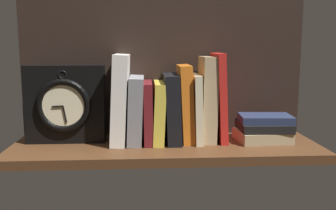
% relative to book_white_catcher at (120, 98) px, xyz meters
% --- Properties ---
extents(ground_plane, '(0.86, 0.27, 0.03)m').
position_rel_book_white_catcher_xyz_m(ground_plane, '(0.13, -0.04, -0.14)').
color(ground_plane, '#4C2D19').
extents(back_panel, '(0.86, 0.01, 0.41)m').
position_rel_book_white_catcher_xyz_m(back_panel, '(0.13, 0.09, 0.08)').
color(back_panel, black).
rests_on(back_panel, ground_plane).
extents(book_white_catcher, '(0.05, 0.17, 0.25)m').
position_rel_book_white_catcher_xyz_m(book_white_catcher, '(0.00, 0.00, 0.00)').
color(book_white_catcher, silver).
rests_on(book_white_catcher, ground_plane).
extents(book_gray_chess, '(0.05, 0.16, 0.19)m').
position_rel_book_white_catcher_xyz_m(book_gray_chess, '(0.04, 0.00, -0.03)').
color(book_gray_chess, gray).
rests_on(book_gray_chess, ground_plane).
extents(book_maroon_dawkins, '(0.03, 0.16, 0.17)m').
position_rel_book_white_catcher_xyz_m(book_maroon_dawkins, '(0.08, 0.00, -0.04)').
color(book_maroon_dawkins, maroon).
rests_on(book_maroon_dawkins, ground_plane).
extents(book_yellow_seinlanguage, '(0.04, 0.17, 0.17)m').
position_rel_book_white_catcher_xyz_m(book_yellow_seinlanguage, '(0.11, 0.00, -0.04)').
color(book_yellow_seinlanguage, gold).
rests_on(book_yellow_seinlanguage, ground_plane).
extents(book_black_skeptic, '(0.05, 0.17, 0.19)m').
position_rel_book_white_catcher_xyz_m(book_black_skeptic, '(0.15, 0.00, -0.03)').
color(book_black_skeptic, black).
rests_on(book_black_skeptic, ground_plane).
extents(book_orange_pandolfini, '(0.04, 0.14, 0.22)m').
position_rel_book_white_catcher_xyz_m(book_orange_pandolfini, '(0.19, 0.00, -0.02)').
color(book_orange_pandolfini, orange).
rests_on(book_orange_pandolfini, ground_plane).
extents(book_cream_twain, '(0.03, 0.16, 0.19)m').
position_rel_book_white_catcher_xyz_m(book_cream_twain, '(0.22, 0.00, -0.03)').
color(book_cream_twain, beige).
rests_on(book_cream_twain, ground_plane).
extents(book_tan_shortstories, '(0.04, 0.13, 0.24)m').
position_rel_book_white_catcher_xyz_m(book_tan_shortstories, '(0.25, 0.00, -0.00)').
color(book_tan_shortstories, tan).
rests_on(book_tan_shortstories, ground_plane).
extents(book_red_requiem, '(0.03, 0.14, 0.25)m').
position_rel_book_white_catcher_xyz_m(book_red_requiem, '(0.28, 0.00, 0.00)').
color(book_red_requiem, red).
rests_on(book_red_requiem, ground_plane).
extents(framed_clock, '(0.22, 0.07, 0.22)m').
position_rel_book_white_catcher_xyz_m(framed_clock, '(-0.16, 0.00, -0.01)').
color(framed_clock, black).
rests_on(framed_clock, ground_plane).
extents(book_stack_side, '(0.16, 0.13, 0.08)m').
position_rel_book_white_catcher_xyz_m(book_stack_side, '(0.41, -0.02, -0.09)').
color(book_stack_side, '#9E8966').
rests_on(book_stack_side, ground_plane).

